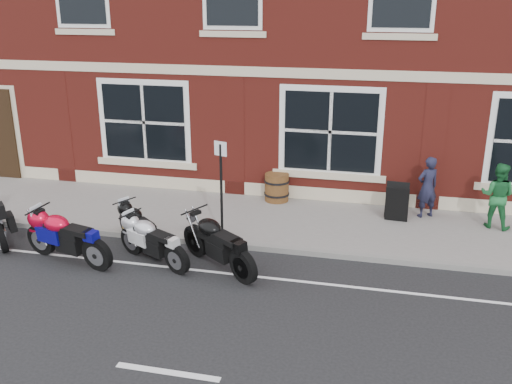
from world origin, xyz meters
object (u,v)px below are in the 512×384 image
moto_sport_black (140,225)px  pedestrian_right (497,196)px  moto_naked_black (218,241)px  pedestrian_left (427,187)px  barrel_planter (277,187)px  parking_sign (221,183)px  moto_sport_red (67,235)px  moto_sport_silver (153,239)px  a_board_sign (397,202)px

moto_sport_black → pedestrian_right: (7.62, 2.61, 0.39)m
moto_naked_black → pedestrian_left: size_ratio=1.27×
barrel_planter → parking_sign: size_ratio=0.33×
moto_sport_red → barrel_planter: 5.52m
moto_sport_black → pedestrian_left: size_ratio=1.02×
moto_sport_black → moto_sport_silver: (0.58, -0.68, 0.02)m
pedestrian_right → parking_sign: bearing=38.4°
pedestrian_left → a_board_sign: bearing=-1.2°
moto_sport_black → a_board_sign: size_ratio=1.72×
pedestrian_right → barrel_planter: pedestrian_right is taller
moto_sport_red → pedestrian_left: bearing=-46.1°
barrel_planter → moto_sport_silver: bearing=-114.7°
moto_sport_black → parking_sign: (1.67, 0.59, 0.89)m
pedestrian_left → barrel_planter: 3.76m
moto_sport_red → moto_naked_black: size_ratio=1.16×
moto_sport_red → pedestrian_right: 9.50m
pedestrian_left → moto_sport_silver: bearing=1.9°
parking_sign → pedestrian_right: bearing=38.0°
moto_sport_black → moto_sport_silver: size_ratio=0.83×
pedestrian_left → a_board_sign: size_ratio=1.68×
a_board_sign → parking_sign: bearing=-147.9°
a_board_sign → parking_sign: 4.30m
barrel_planter → a_board_sign: bearing=-13.0°
pedestrian_left → moto_sport_red: bearing=-2.8°
a_board_sign → parking_sign: (-3.75, -1.94, 0.82)m
moto_sport_black → parking_sign: bearing=-29.9°
moto_sport_silver → pedestrian_right: pedestrian_right is taller
pedestrian_left → pedestrian_right: 1.55m
parking_sign → moto_sport_black: bearing=-141.1°
moto_sport_red → pedestrian_right: size_ratio=1.44×
moto_sport_red → parking_sign: 3.35m
pedestrian_left → parking_sign: bearing=-3.5°
moto_naked_black → pedestrian_right: pedestrian_right is taller
parking_sign → barrel_planter: bearing=94.2°
barrel_planter → pedestrian_right: bearing=-6.8°
barrel_planter → pedestrian_left: bearing=-4.6°
pedestrian_right → barrel_planter: (-5.24, 0.63, -0.41)m
pedestrian_left → barrel_planter: size_ratio=2.07×
moto_sport_black → a_board_sign: bearing=-24.4°
a_board_sign → barrel_planter: 3.11m
parking_sign → moto_sport_silver: bearing=-111.3°
pedestrian_right → a_board_sign: size_ratio=1.72×
moto_sport_black → parking_sign: parking_sign is taller
pedestrian_left → a_board_sign: 0.85m
moto_sport_red → barrel_planter: size_ratio=3.04×
moto_sport_red → pedestrian_left: (7.26, 3.94, 0.29)m
moto_sport_silver → pedestrian_left: (5.52, 3.61, 0.35)m
moto_naked_black → barrel_planter: moto_naked_black is taller
moto_sport_red → barrel_planter: (3.54, 4.24, -0.10)m
moto_sport_black → pedestrian_right: 8.06m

